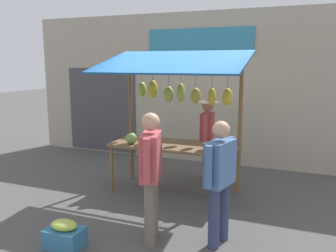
{
  "coord_description": "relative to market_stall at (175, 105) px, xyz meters",
  "views": [
    {
      "loc": [
        -2.12,
        5.63,
        2.28
      ],
      "look_at": [
        0.0,
        0.3,
        1.25
      ],
      "focal_mm": 37.76,
      "sensor_mm": 36.0,
      "label": 1
    }
  ],
  "objects": [
    {
      "name": "ground_plane",
      "position": [
        -0.01,
        0.05,
        -1.56
      ],
      "size": [
        40.0,
        40.0,
        0.0
      ],
      "primitive_type": "plane",
      "color": "#514F4C"
    },
    {
      "name": "street_backdrop",
      "position": [
        0.05,
        -2.15,
        0.14
      ],
      "size": [
        9.0,
        0.3,
        3.4
      ],
      "color": "#B2A893",
      "rests_on": "ground"
    },
    {
      "name": "market_stall",
      "position": [
        0.0,
        0.0,
        0.0
      ],
      "size": [
        2.5,
        1.46,
        2.5
      ],
      "color": "brown",
      "rests_on": "ground"
    },
    {
      "name": "vendor_with_sunhat",
      "position": [
        -0.4,
        -0.7,
        -0.62
      ],
      "size": [
        0.41,
        0.68,
        1.6
      ],
      "rotation": [
        0.0,
        0.0,
        1.7
      ],
      "color": "#726656",
      "rests_on": "ground"
    },
    {
      "name": "shopper_with_ponytail",
      "position": [
        -0.35,
        1.78,
        -0.58
      ],
      "size": [
        0.35,
        0.69,
        1.68
      ],
      "rotation": [
        0.0,
        0.0,
        -1.3
      ],
      "color": "#726656",
      "rests_on": "ground"
    },
    {
      "name": "shopper_with_shopping_bag",
      "position": [
        -1.18,
        1.56,
        -0.65
      ],
      "size": [
        0.33,
        0.67,
        1.59
      ],
      "rotation": [
        0.0,
        0.0,
        -1.81
      ],
      "color": "navy",
      "rests_on": "ground"
    },
    {
      "name": "produce_crate_near",
      "position": [
        0.59,
        2.35,
        -1.4
      ],
      "size": [
        0.47,
        0.34,
        0.35
      ],
      "color": "teal",
      "rests_on": "ground"
    }
  ]
}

